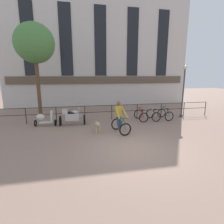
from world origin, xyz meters
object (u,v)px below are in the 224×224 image
parked_bicycle_mid_left (153,115)px  parked_bicycle_mid_right (165,114)px  parked_motorcycle (72,116)px  street_lamp (183,89)px  parked_scooter (44,119)px  cyclist_with_bike (120,118)px  parked_bicycle_near_lamp (141,115)px  dog (97,125)px

parked_bicycle_mid_left → parked_bicycle_mid_right: (0.91, 0.00, 0.00)m
parked_motorcycle → street_lamp: 8.16m
parked_bicycle_mid_left → parked_scooter: (-7.21, -0.12, 0.10)m
cyclist_with_bike → parked_bicycle_mid_right: size_ratio=1.50×
parked_bicycle_near_lamp → parked_bicycle_mid_left: (0.91, 0.00, 0.00)m
parked_bicycle_mid_left → street_lamp: bearing=-168.7°
street_lamp → parked_bicycle_near_lamp: bearing=-173.1°
cyclist_with_bike → dog: 1.27m
parked_bicycle_mid_right → street_lamp: size_ratio=0.30×
dog → parked_scooter: size_ratio=0.66×
parked_bicycle_mid_left → parked_scooter: bearing=2.8°
parked_bicycle_near_lamp → parked_scooter: size_ratio=0.84×
parked_scooter → street_lamp: size_ratio=0.35×
cyclist_with_bike → parked_bicycle_mid_right: 4.41m
cyclist_with_bike → dog: bearing=164.8°
street_lamp → parked_scooter: bearing=-176.9°
parked_motorcycle → parked_scooter: 1.67m
cyclist_with_bike → parked_scooter: (-4.27, 2.00, -0.30)m
parked_scooter → parked_bicycle_mid_left: bearing=-82.3°
cyclist_with_bike → parked_bicycle_mid_right: cyclist_with_bike is taller
parked_bicycle_near_lamp → street_lamp: (3.35, 0.40, 1.77)m
parked_bicycle_mid_left → street_lamp: street_lamp is taller
parked_bicycle_mid_left → street_lamp: size_ratio=0.30×
parked_scooter → dog: bearing=-115.3°
parked_motorcycle → parked_bicycle_mid_left: parked_motorcycle is taller
parked_motorcycle → parked_bicycle_mid_right: size_ratio=1.42×
parked_bicycle_near_lamp → parked_bicycle_mid_left: size_ratio=0.98×
cyclist_with_bike → parked_bicycle_mid_right: (3.85, 2.12, -0.41)m
parked_bicycle_near_lamp → parked_scooter: (-6.30, -0.12, 0.10)m
parked_motorcycle → parked_bicycle_near_lamp: bearing=-86.6°
dog → parked_bicycle_mid_left: bearing=21.2°
dog → street_lamp: bearing=15.5°
parked_bicycle_near_lamp → parked_bicycle_mid_left: bearing=-179.9°
cyclist_with_bike → parked_bicycle_near_lamp: size_ratio=1.53×
parked_bicycle_near_lamp → parked_bicycle_mid_left: 0.91m
parked_scooter → parked_bicycle_mid_right: bearing=-82.4°
parked_bicycle_near_lamp → parked_bicycle_mid_right: size_ratio=0.98×
cyclist_with_bike → parked_bicycle_near_lamp: bearing=35.2°
parked_bicycle_mid_right → parked_bicycle_mid_left: bearing=-1.9°
dog → street_lamp: street_lamp is taller
parked_bicycle_mid_right → parked_scooter: parked_scooter is taller
dog → parked_bicycle_near_lamp: bearing=27.2°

